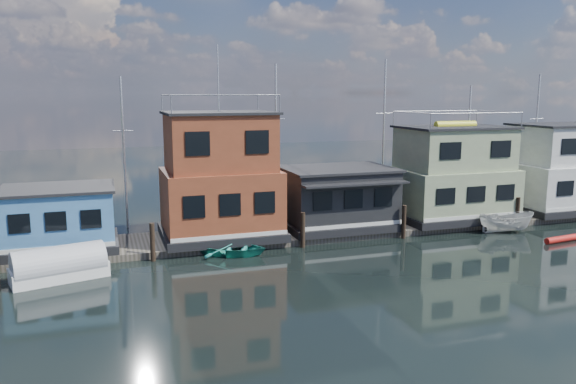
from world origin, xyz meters
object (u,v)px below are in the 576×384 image
object	(u,v)px
houseboat_red	(220,179)
tarp_runabout	(59,266)
red_kayak	(562,239)
motorboat	(506,222)
houseboat_blue	(59,219)
houseboat_dark	(338,198)
houseboat_white	(563,169)
dinghy_teal	(233,248)
houseboat_green	(453,175)

from	to	relation	value
houseboat_red	tarp_runabout	distance (m)	10.92
red_kayak	motorboat	distance (m)	3.68
houseboat_blue	tarp_runabout	xyz separation A→B (m)	(0.20, -4.60, -1.51)
houseboat_dark	tarp_runabout	size ratio (longest dim) A/B	1.50
houseboat_blue	motorboat	xyz separation A→B (m)	(28.39, -3.64, -1.48)
houseboat_red	motorboat	size ratio (longest dim) A/B	3.16
houseboat_blue	motorboat	size ratio (longest dim) A/B	1.71
motorboat	tarp_runabout	size ratio (longest dim) A/B	0.76
houseboat_white	motorboat	distance (m)	9.32
houseboat_blue	dinghy_teal	distance (m)	10.21
houseboat_green	dinghy_teal	size ratio (longest dim) A/B	2.14
houseboat_blue	tarp_runabout	bearing A→B (deg)	-87.51
houseboat_red	houseboat_dark	size ratio (longest dim) A/B	1.60
motorboat	houseboat_blue	bearing A→B (deg)	97.97
houseboat_blue	tarp_runabout	world-z (taller)	houseboat_blue
houseboat_green	houseboat_red	bearing A→B (deg)	-180.00
houseboat_green	red_kayak	xyz separation A→B (m)	(3.66, -6.82, -3.34)
houseboat_green	houseboat_white	world-z (taller)	houseboat_green
houseboat_dark	houseboat_white	bearing A→B (deg)	0.06
red_kayak	dinghy_teal	bearing A→B (deg)	162.68
houseboat_green	dinghy_teal	xyz separation A→B (m)	(-16.92, -3.05, -3.14)
houseboat_dark	tarp_runabout	bearing A→B (deg)	-165.17
houseboat_green	motorboat	distance (m)	4.98
dinghy_teal	red_kayak	bearing A→B (deg)	-71.95
red_kayak	houseboat_dark	bearing A→B (deg)	144.82
houseboat_white	dinghy_teal	bearing A→B (deg)	-173.54
houseboat_dark	dinghy_teal	distance (m)	8.72
houseboat_dark	motorboat	world-z (taller)	houseboat_dark
motorboat	houseboat_red	bearing A→B (deg)	94.37
houseboat_blue	houseboat_green	size ratio (longest dim) A/B	0.76
houseboat_blue	houseboat_white	xyz separation A→B (m)	(36.50, 0.00, 1.33)
houseboat_white	dinghy_teal	size ratio (longest dim) A/B	2.14
houseboat_green	houseboat_white	size ratio (longest dim) A/B	1.00
houseboat_green	red_kayak	size ratio (longest dim) A/B	2.98
red_kayak	houseboat_white	bearing A→B (deg)	40.19
houseboat_blue	tarp_runabout	size ratio (longest dim) A/B	1.30
houseboat_red	houseboat_blue	bearing A→B (deg)	-180.00
houseboat_dark	houseboat_green	distance (m)	9.07
houseboat_green	motorboat	bearing A→B (deg)	-62.52
red_kayak	houseboat_green	bearing A→B (deg)	111.29
houseboat_white	motorboat	size ratio (longest dim) A/B	2.24
houseboat_red	tarp_runabout	bearing A→B (deg)	-153.69
houseboat_red	motorboat	bearing A→B (deg)	-10.91
houseboat_white	tarp_runabout	bearing A→B (deg)	-172.78
houseboat_red	motorboat	world-z (taller)	houseboat_red
houseboat_red	houseboat_dark	distance (m)	8.18
tarp_runabout	dinghy_teal	bearing A→B (deg)	-5.93
houseboat_dark	red_kayak	distance (m)	14.54
houseboat_green	houseboat_white	bearing A→B (deg)	-0.00
tarp_runabout	houseboat_white	bearing A→B (deg)	-8.10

